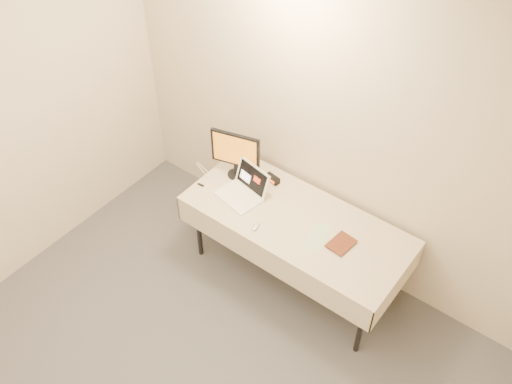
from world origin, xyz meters
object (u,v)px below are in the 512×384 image
Objects in this scene: laptop at (244,189)px; monitor at (235,152)px; table at (296,224)px; book at (334,230)px.

laptop is 0.32m from monitor.
monitor is at bearing 170.83° from table.
monitor is at bearing 154.84° from laptop.
monitor is 2.07× the size of book.
table is 0.79m from monitor.
laptop is at bearing -50.89° from monitor.
table is at bearing 14.39° from laptop.
book is (1.06, -0.12, -0.15)m from monitor.
monitor is at bearing 179.58° from book.
monitor reaches higher than table.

